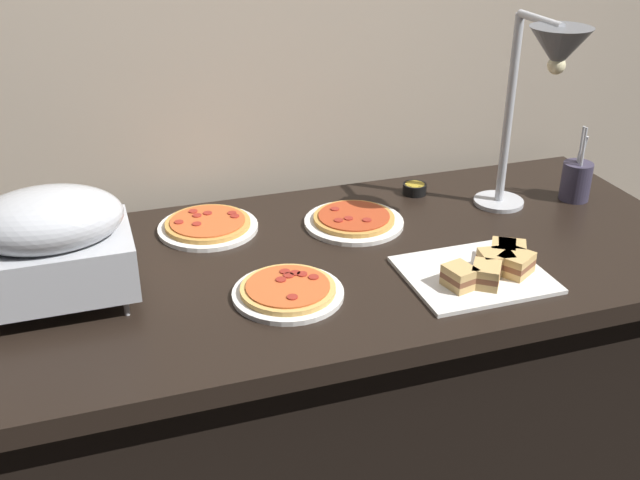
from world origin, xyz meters
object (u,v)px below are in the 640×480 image
pizza_plate_raised_stand (288,291)px  utensil_holder (576,180)px  pizza_plate_center (354,220)px  heat_lamp (547,70)px  pizza_plate_front (208,225)px  sandwich_platter (487,268)px  chafing_dish (51,242)px  sauce_cup_near (415,188)px  sauce_cup_far (68,242)px

pizza_plate_raised_stand → utensil_holder: bearing=15.6°
pizza_plate_center → pizza_plate_raised_stand: same height
heat_lamp → pizza_plate_center: bearing=161.6°
pizza_plate_front → sandwich_platter: size_ratio=0.81×
pizza_plate_raised_stand → sandwich_platter: bearing=-7.6°
chafing_dish → sauce_cup_near: size_ratio=4.80×
pizza_plate_front → pizza_plate_raised_stand: size_ratio=1.05×
pizza_plate_center → utensil_holder: 0.66m
sandwich_platter → heat_lamp: bearing=41.7°
heat_lamp → pizza_plate_raised_stand: 0.83m
heat_lamp → sandwich_platter: heat_lamp is taller
heat_lamp → sauce_cup_near: size_ratio=7.80×
pizza_plate_center → sauce_cup_near: 0.28m
heat_lamp → sauce_cup_far: (-1.17, 0.23, -0.40)m
chafing_dish → pizza_plate_raised_stand: 0.52m
sandwich_platter → chafing_dish: bearing=168.4°
chafing_dish → sauce_cup_far: chafing_dish is taller
pizza_plate_front → sauce_cup_near: same height
heat_lamp → utensil_holder: heat_lamp is taller
chafing_dish → sandwich_platter: 0.98m
utensil_holder → sauce_cup_far: bearing=174.7°
pizza_plate_front → pizza_plate_center: (0.38, -0.09, -0.00)m
pizza_plate_front → pizza_plate_center: 0.39m
sandwich_platter → sauce_cup_far: 1.03m
sandwich_platter → sauce_cup_near: size_ratio=4.71×
sandwich_platter → sauce_cup_far: sandwich_platter is taller
utensil_holder → heat_lamp: bearing=-154.4°
heat_lamp → sandwich_platter: (-0.24, -0.22, -0.40)m
utensil_holder → chafing_dish: bearing=-174.8°
sauce_cup_near → utensil_holder: size_ratio=0.32×
pizza_plate_raised_stand → sauce_cup_far: 0.60m
pizza_plate_center → chafing_dish: bearing=-167.4°
sandwich_platter → utensil_holder: 0.57m
chafing_dish → utensil_holder: bearing=5.2°
pizza_plate_raised_stand → sauce_cup_far: sauce_cup_far is taller
sauce_cup_far → pizza_plate_center: bearing=-6.9°
heat_lamp → sandwich_platter: 0.51m
heat_lamp → pizza_plate_front: heat_lamp is taller
heat_lamp → pizza_plate_front: bearing=163.8°
pizza_plate_raised_stand → sandwich_platter: size_ratio=0.78×
heat_lamp → sauce_cup_far: heat_lamp is taller
pizza_plate_center → sauce_cup_far: 0.74m
sandwich_platter → utensil_holder: (0.46, 0.32, 0.04)m
pizza_plate_front → pizza_plate_center: same height
pizza_plate_front → utensil_holder: 1.05m
chafing_dish → pizza_plate_center: (0.75, 0.17, -0.14)m
pizza_plate_front → pizza_plate_center: bearing=-13.5°
chafing_dish → sauce_cup_far: bearing=84.7°
pizza_plate_front → sandwich_platter: bearing=-38.4°
pizza_plate_raised_stand → sandwich_platter: sandwich_platter is taller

